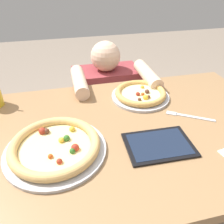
% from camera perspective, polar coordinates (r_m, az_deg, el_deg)
% --- Properties ---
extents(dining_table, '(1.29, 0.82, 0.75)m').
position_cam_1_polar(dining_table, '(0.98, 4.62, -9.26)').
color(dining_table, '#936D47').
rests_on(dining_table, ground).
extents(pizza_near, '(0.35, 0.35, 0.05)m').
position_cam_1_polar(pizza_near, '(0.82, -14.07, -8.45)').
color(pizza_near, '#B7B7BC').
rests_on(pizza_near, dining_table).
extents(pizza_far, '(0.28, 0.28, 0.04)m').
position_cam_1_polar(pizza_far, '(1.11, 7.16, 4.48)').
color(pizza_far, '#B7B7BC').
rests_on(pizza_far, dining_table).
extents(fork, '(0.18, 0.12, 0.00)m').
position_cam_1_polar(fork, '(1.02, 18.46, -0.97)').
color(fork, silver).
rests_on(fork, dining_table).
extents(tablet, '(0.24, 0.18, 0.01)m').
position_cam_1_polar(tablet, '(0.84, 11.68, -8.03)').
color(tablet, black).
rests_on(tablet, dining_table).
extents(diner_seated, '(0.44, 0.54, 0.91)m').
position_cam_1_polar(diner_seated, '(1.60, -1.35, -0.61)').
color(diner_seated, '#333847').
rests_on(diner_seated, ground).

